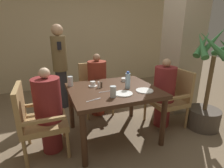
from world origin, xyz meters
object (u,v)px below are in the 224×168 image
teacup_with_saucer (93,84)px  chair_right_side (171,96)px  bowl_small (125,80)px  glass_tall_near (70,81)px  diner_in_far_chair (97,84)px  diner_in_right_chair (164,93)px  glass_tall_mid (113,92)px  chair_left_side (37,118)px  plate_main_right (124,94)px  chair_far_side (95,86)px  plate_main_left (145,91)px  potted_palm (207,97)px  diner_in_left_chair (49,110)px  water_bottle (128,81)px  standing_host (60,65)px

teacup_with_saucer → chair_right_side: bearing=-9.3°
bowl_small → glass_tall_near: 0.81m
diner_in_far_chair → diner_in_right_chair: 1.12m
glass_tall_near → glass_tall_mid: 0.73m
teacup_with_saucer → glass_tall_mid: 0.49m
chair_left_side → plate_main_right: chair_left_side is taller
plate_main_right → chair_left_side: bearing=167.1°
teacup_with_saucer → glass_tall_mid: bearing=-76.6°
chair_far_side → plate_main_left: chair_far_side is taller
plate_main_right → glass_tall_near: 0.79m
potted_palm → glass_tall_mid: bearing=178.8°
chair_far_side → glass_tall_mid: 1.22m
diner_in_left_chair → chair_far_side: 1.23m
chair_left_side → teacup_with_saucer: bearing=14.7°
plate_main_left → teacup_with_saucer: bearing=142.6°
diner_in_left_chair → diner_in_far_chair: bearing=42.0°
bowl_small → plate_main_right: bearing=-116.5°
plate_main_right → glass_tall_mid: (-0.16, -0.05, 0.06)m
diner_in_far_chair → water_bottle: 0.87m
plate_main_right → water_bottle: size_ratio=0.98×
potted_palm → water_bottle: size_ratio=6.66×
standing_host → water_bottle: 1.53m
teacup_with_saucer → bowl_small: size_ratio=1.17×
chair_far_side → plate_main_right: size_ratio=3.95×
chair_far_side → glass_tall_mid: size_ratio=6.63×
diner_in_left_chair → diner_in_right_chair: same height
chair_right_side → glass_tall_near: bearing=167.5°
plate_main_left → diner_in_left_chair: bearing=168.7°
diner_in_far_chair → plate_main_right: (0.04, -0.99, 0.17)m
diner_in_right_chair → chair_right_side: bearing=-0.0°
diner_in_left_chair → plate_main_left: (1.17, -0.24, 0.18)m
diner_in_left_chair → teacup_with_saucer: 0.67m
diner_in_left_chair → glass_tall_near: diner_in_left_chair is taller
chair_left_side → chair_far_side: (0.98, 0.90, 0.00)m
diner_in_right_chair → chair_far_side: bearing=133.0°
potted_palm → bowl_small: 1.26m
plate_main_left → glass_tall_near: (-0.85, 0.57, 0.06)m
chair_right_side → diner_in_right_chair: 0.16m
diner_in_left_chair → diner_in_far_chair: size_ratio=0.99×
glass_tall_near → standing_host: bearing=92.3°
chair_left_side → glass_tall_near: 0.65m
chair_far_side → chair_right_side: same height
potted_palm → glass_tall_near: (-1.90, 0.64, 0.27)m
chair_left_side → plate_main_right: 1.08m
diner_in_left_chair → bowl_small: 1.17m
chair_left_side → diner_in_right_chair: diner_in_right_chair is taller
plate_main_right → teacup_with_saucer: bearing=122.1°
chair_far_side → bowl_small: size_ratio=8.81×
standing_host → chair_left_side: bearing=-108.4°
glass_tall_near → plate_main_left: bearing=-33.6°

